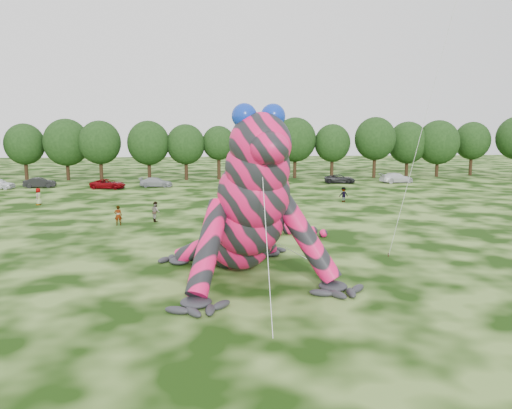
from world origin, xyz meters
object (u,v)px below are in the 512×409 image
(car_2, at_px, (108,184))
(spectator_5, at_px, (241,223))
(car_1, at_px, (40,183))
(car_4, at_px, (242,181))
(tree_14, at_px, (407,149))
(tree_11, at_px, (295,148))
(spectator_2, at_px, (343,195))
(tree_8, at_px, (186,152))
(tree_10, at_px, (257,147))
(spectator_1, at_px, (156,212))
(car_3, at_px, (156,182))
(car_5, at_px, (269,181))
(spectator_4, at_px, (39,196))
(spectator_0, at_px, (118,215))
(car_6, at_px, (340,179))
(tree_12, at_px, (332,151))
(car_7, at_px, (396,178))
(tree_4, at_px, (25,152))
(tree_15, at_px, (438,149))
(tree_13, at_px, (375,148))
(inflatable_gecko, at_px, (233,188))
(tree_16, at_px, (472,149))
(tree_5, at_px, (67,150))
(tree_9, at_px, (219,153))
(tree_6, at_px, (100,151))
(tree_7, at_px, (149,151))

(car_2, distance_m, spectator_5, 35.02)
(car_1, bearing_deg, car_4, -99.56)
(tree_14, bearing_deg, tree_11, -178.46)
(spectator_2, bearing_deg, tree_8, -63.63)
(tree_10, height_order, spectator_1, tree_10)
(car_3, height_order, car_5, car_5)
(spectator_4, bearing_deg, spectator_0, 46.09)
(car_4, height_order, car_5, car_4)
(car_5, xyz_separation_m, car_6, (11.13, 1.81, -0.04))
(spectator_5, bearing_deg, tree_12, -65.55)
(tree_11, distance_m, car_7, 17.29)
(tree_4, xyz_separation_m, tree_15, (68.11, -0.94, 0.29))
(tree_13, bearing_deg, tree_12, 175.08)
(inflatable_gecko, distance_m, car_4, 41.55)
(car_1, bearing_deg, tree_11, -82.22)
(inflatable_gecko, relative_size, car_2, 4.07)
(tree_16, xyz_separation_m, spectator_4, (-64.97, -26.99, -3.76))
(tree_15, xyz_separation_m, spectator_2, (-23.97, -26.80, -3.96))
(tree_5, height_order, tree_9, tree_5)
(inflatable_gecko, bearing_deg, car_3, 88.32)
(tree_10, relative_size, car_6, 2.23)
(car_6, bearing_deg, tree_11, 43.48)
(tree_8, bearing_deg, tree_6, -178.71)
(tree_11, xyz_separation_m, car_4, (-9.73, -11.22, -4.31))
(tree_10, xyz_separation_m, tree_11, (6.39, -0.38, -0.22))
(tree_6, xyz_separation_m, car_1, (-6.91, -8.11, -4.04))
(tree_14, bearing_deg, tree_10, -179.68)
(tree_7, bearing_deg, car_6, -13.52)
(tree_12, height_order, car_4, tree_12)
(car_1, distance_m, spectator_0, 32.85)
(tree_7, xyz_separation_m, spectator_0, (1.25, -37.12, -3.86))
(tree_4, xyz_separation_m, spectator_4, (10.12, -26.33, -3.60))
(tree_8, bearing_deg, tree_10, 7.81)
(tree_6, relative_size, tree_10, 0.90)
(car_3, bearing_deg, spectator_2, -118.51)
(tree_16, distance_m, car_4, 43.39)
(tree_13, distance_m, tree_14, 6.54)
(spectator_1, bearing_deg, tree_8, -22.65)
(car_3, relative_size, car_5, 1.11)
(tree_8, height_order, car_3, tree_8)
(car_3, relative_size, car_7, 0.89)
(tree_7, bearing_deg, spectator_2, -46.41)
(car_2, bearing_deg, inflatable_gecko, -148.99)
(tree_14, height_order, tree_16, tree_14)
(tree_14, bearing_deg, car_5, -156.97)
(tree_4, distance_m, tree_13, 56.80)
(tree_11, relative_size, tree_16, 1.07)
(tree_13, height_order, car_6, tree_13)
(tree_16, relative_size, car_7, 1.79)
(car_3, distance_m, car_5, 16.28)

